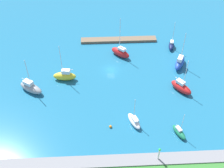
{
  "coord_description": "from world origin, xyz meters",
  "views": [
    {
      "loc": [
        2.9,
        67.17,
        54.61
      ],
      "look_at": [
        0.0,
        8.5,
        1.5
      ],
      "focal_mm": 43.28,
      "sensor_mm": 36.0,
      "label": 1
    }
  ],
  "objects_px": {
    "harbor_beacon": "(159,153)",
    "sailboat_gray_off_beacon": "(31,87)",
    "sailboat_green_west_end": "(179,132)",
    "pier_dock": "(119,40)",
    "sailboat_navy_lone_south": "(171,45)",
    "sailboat_red_far_north": "(181,87)",
    "sailboat_yellow_near_pier": "(65,76)",
    "sailboat_blue_mid_basin": "(180,62)",
    "sailboat_red_inner_mooring": "(120,52)",
    "mooring_buoy_orange": "(111,126)",
    "sailboat_white_east_end": "(134,121)"
  },
  "relations": [
    {
      "from": "sailboat_yellow_near_pier",
      "to": "sailboat_navy_lone_south",
      "type": "xyz_separation_m",
      "value": [
        -36.13,
        -15.44,
        -0.45
      ]
    },
    {
      "from": "sailboat_red_inner_mooring",
      "to": "sailboat_green_west_end",
      "type": "height_order",
      "value": "sailboat_red_inner_mooring"
    },
    {
      "from": "sailboat_green_west_end",
      "to": "sailboat_navy_lone_south",
      "type": "distance_m",
      "value": 38.25
    },
    {
      "from": "sailboat_yellow_near_pier",
      "to": "harbor_beacon",
      "type": "bearing_deg",
      "value": 133.16
    },
    {
      "from": "harbor_beacon",
      "to": "sailboat_green_west_end",
      "type": "height_order",
      "value": "sailboat_green_west_end"
    },
    {
      "from": "sailboat_blue_mid_basin",
      "to": "sailboat_navy_lone_south",
      "type": "distance_m",
      "value": 10.57
    },
    {
      "from": "sailboat_red_inner_mooring",
      "to": "sailboat_green_west_end",
      "type": "distance_m",
      "value": 35.8
    },
    {
      "from": "pier_dock",
      "to": "sailboat_gray_off_beacon",
      "type": "height_order",
      "value": "sailboat_gray_off_beacon"
    },
    {
      "from": "harbor_beacon",
      "to": "mooring_buoy_orange",
      "type": "bearing_deg",
      "value": -45.17
    },
    {
      "from": "harbor_beacon",
      "to": "sailboat_yellow_near_pier",
      "type": "distance_m",
      "value": 37.81
    },
    {
      "from": "sailboat_red_inner_mooring",
      "to": "sailboat_red_far_north",
      "type": "xyz_separation_m",
      "value": [
        -16.39,
        17.97,
        -0.12
      ]
    },
    {
      "from": "sailboat_green_west_end",
      "to": "sailboat_yellow_near_pier",
      "type": "xyz_separation_m",
      "value": [
        30.0,
        -22.32,
        0.68
      ]
    },
    {
      "from": "pier_dock",
      "to": "sailboat_red_far_north",
      "type": "xyz_separation_m",
      "value": [
        -16.35,
        27.4,
        0.97
      ]
    },
    {
      "from": "pier_dock",
      "to": "sailboat_blue_mid_basin",
      "type": "height_order",
      "value": "sailboat_blue_mid_basin"
    },
    {
      "from": "pier_dock",
      "to": "sailboat_red_inner_mooring",
      "type": "xyz_separation_m",
      "value": [
        0.04,
        9.43,
        1.09
      ]
    },
    {
      "from": "sailboat_green_west_end",
      "to": "pier_dock",
      "type": "bearing_deg",
      "value": 172.64
    },
    {
      "from": "pier_dock",
      "to": "sailboat_white_east_end",
      "type": "relative_size",
      "value": 3.23
    },
    {
      "from": "harbor_beacon",
      "to": "mooring_buoy_orange",
      "type": "relative_size",
      "value": 5.4
    },
    {
      "from": "sailboat_blue_mid_basin",
      "to": "sailboat_red_far_north",
      "type": "xyz_separation_m",
      "value": [
        2.33,
        11.52,
        -0.19
      ]
    },
    {
      "from": "sailboat_red_inner_mooring",
      "to": "sailboat_gray_off_beacon",
      "type": "bearing_deg",
      "value": 72.92
    },
    {
      "from": "mooring_buoy_orange",
      "to": "pier_dock",
      "type": "bearing_deg",
      "value": -96.82
    },
    {
      "from": "harbor_beacon",
      "to": "sailboat_green_west_end",
      "type": "distance_m",
      "value": 10.21
    },
    {
      "from": "sailboat_yellow_near_pier",
      "to": "sailboat_red_far_north",
      "type": "height_order",
      "value": "sailboat_yellow_near_pier"
    },
    {
      "from": "harbor_beacon",
      "to": "sailboat_blue_mid_basin",
      "type": "distance_m",
      "value": 37.04
    },
    {
      "from": "harbor_beacon",
      "to": "sailboat_gray_off_beacon",
      "type": "height_order",
      "value": "sailboat_gray_off_beacon"
    },
    {
      "from": "pier_dock",
      "to": "sailboat_green_west_end",
      "type": "height_order",
      "value": "sailboat_green_west_end"
    },
    {
      "from": "sailboat_green_west_end",
      "to": "sailboat_blue_mid_basin",
      "type": "height_order",
      "value": "sailboat_blue_mid_basin"
    },
    {
      "from": "sailboat_white_east_end",
      "to": "sailboat_red_far_north",
      "type": "distance_m",
      "value": 19.02
    },
    {
      "from": "harbor_beacon",
      "to": "sailboat_navy_lone_south",
      "type": "height_order",
      "value": "sailboat_navy_lone_south"
    },
    {
      "from": "pier_dock",
      "to": "mooring_buoy_orange",
      "type": "bearing_deg",
      "value": 83.18
    },
    {
      "from": "sailboat_red_inner_mooring",
      "to": "sailboat_red_far_north",
      "type": "distance_m",
      "value": 24.33
    },
    {
      "from": "mooring_buoy_orange",
      "to": "sailboat_navy_lone_south",
      "type": "bearing_deg",
      "value": -123.57
    },
    {
      "from": "sailboat_red_inner_mooring",
      "to": "sailboat_green_west_end",
      "type": "bearing_deg",
      "value": 152.36
    },
    {
      "from": "sailboat_green_west_end",
      "to": "sailboat_white_east_end",
      "type": "bearing_deg",
      "value": -133.44
    },
    {
      "from": "sailboat_red_far_north",
      "to": "mooring_buoy_orange",
      "type": "bearing_deg",
      "value": -96.63
    },
    {
      "from": "sailboat_blue_mid_basin",
      "to": "sailboat_red_far_north",
      "type": "relative_size",
      "value": 1.09
    },
    {
      "from": "sailboat_yellow_near_pier",
      "to": "sailboat_red_far_north",
      "type": "xyz_separation_m",
      "value": [
        -34.21,
        6.63,
        -0.11
      ]
    },
    {
      "from": "sailboat_yellow_near_pier",
      "to": "sailboat_gray_off_beacon",
      "type": "xyz_separation_m",
      "value": [
        9.46,
        4.7,
        -0.05
      ]
    },
    {
      "from": "sailboat_red_inner_mooring",
      "to": "sailboat_yellow_near_pier",
      "type": "height_order",
      "value": "sailboat_red_inner_mooring"
    },
    {
      "from": "sailboat_yellow_near_pier",
      "to": "sailboat_blue_mid_basin",
      "type": "xyz_separation_m",
      "value": [
        -36.54,
        -4.89,
        0.08
      ]
    },
    {
      "from": "harbor_beacon",
      "to": "sailboat_yellow_near_pier",
      "type": "height_order",
      "value": "sailboat_yellow_near_pier"
    },
    {
      "from": "sailboat_red_far_north",
      "to": "mooring_buoy_orange",
      "type": "distance_m",
      "value": 24.69
    },
    {
      "from": "sailboat_navy_lone_south",
      "to": "sailboat_red_far_north",
      "type": "relative_size",
      "value": 0.91
    },
    {
      "from": "pier_dock",
      "to": "harbor_beacon",
      "type": "xyz_separation_m",
      "value": [
        -5.5,
        50.45,
        2.82
      ]
    },
    {
      "from": "pier_dock",
      "to": "mooring_buoy_orange",
      "type": "distance_m",
      "value": 40.38
    },
    {
      "from": "sailboat_red_inner_mooring",
      "to": "sailboat_navy_lone_south",
      "type": "xyz_separation_m",
      "value": [
        -18.32,
        -4.1,
        -0.46
      ]
    },
    {
      "from": "sailboat_gray_off_beacon",
      "to": "sailboat_red_far_north",
      "type": "height_order",
      "value": "sailboat_gray_off_beacon"
    },
    {
      "from": "sailboat_yellow_near_pier",
      "to": "sailboat_green_west_end",
      "type": "bearing_deg",
      "value": 148.32
    },
    {
      "from": "harbor_beacon",
      "to": "sailboat_gray_off_beacon",
      "type": "relative_size",
      "value": 0.32
    },
    {
      "from": "sailboat_yellow_near_pier",
      "to": "sailboat_gray_off_beacon",
      "type": "relative_size",
      "value": 1.07
    }
  ]
}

